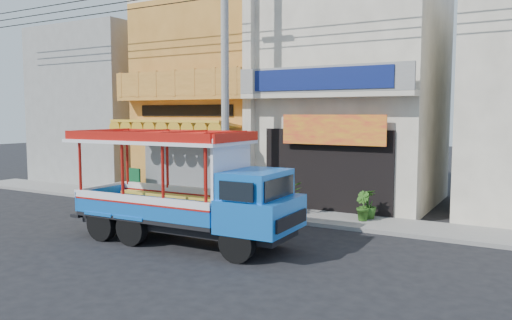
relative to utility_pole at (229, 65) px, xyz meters
The scene contains 12 objects.
ground 6.08m from the utility_pole, 75.53° to the right, with size 90.00×90.00×0.00m, color black.
sidewalk 5.09m from the utility_pole, 39.41° to the left, with size 30.00×2.00×0.12m, color slate.
shophouse_left 5.70m from the utility_pole, 124.03° to the left, with size 6.00×7.50×8.24m.
shophouse_right 5.54m from the utility_pole, 58.56° to the left, with size 6.00×6.75×8.24m.
party_pilaster 1.87m from the utility_pole, 95.46° to the left, with size 0.35×0.30×8.00m, color #B2A892.
filler_building_left 11.25m from the utility_pole, 155.15° to the left, with size 6.00×6.00×7.60m, color gray.
utility_pole is the anchor object (origin of this frame).
songthaew_truck 5.44m from the utility_pole, 68.81° to the right, with size 6.42×2.30×2.97m.
green_sign 7.06m from the utility_pole, 168.88° to the left, with size 0.70×0.36×1.07m.
potted_plant_a 4.80m from the utility_pole, 14.96° to the left, with size 0.99×0.85×1.09m, color #285418.
potted_plant_b 6.32m from the utility_pole, ahead, with size 0.50×0.40×0.91m, color #285418.
potted_plant_c 6.42m from the utility_pole, 13.90° to the left, with size 0.52×0.52×0.92m, color #285418.
Camera 1 is at (8.31, -10.82, 3.42)m, focal length 35.00 mm.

